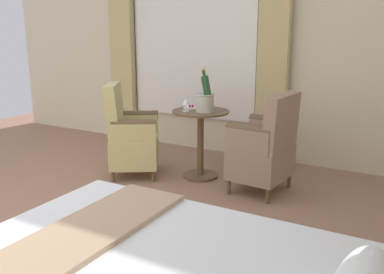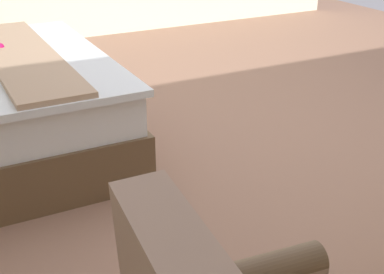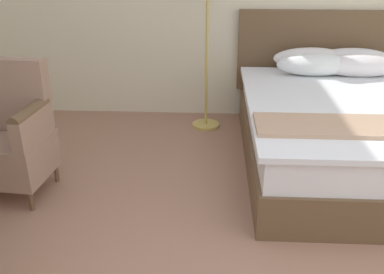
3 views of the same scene
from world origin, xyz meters
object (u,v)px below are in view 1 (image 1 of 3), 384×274
snack_plate (191,108)px  side_table_round (200,138)px  armchair_by_window (265,148)px  champagne_bucket (205,99)px  wine_glass_near_bucket (209,100)px  armchair_facing_bed (130,137)px  wine_glass_near_edge (185,103)px

snack_plate → side_table_round: bearing=65.9°
armchair_by_window → champagne_bucket: bearing=-93.2°
wine_glass_near_bucket → armchair_facing_bed: (0.47, -0.73, -0.40)m
wine_glass_near_bucket → wine_glass_near_edge: wine_glass_near_edge is taller
wine_glass_near_edge → armchair_by_window: bearing=92.4°
champagne_bucket → armchair_by_window: (0.04, 0.69, -0.42)m
wine_glass_near_edge → snack_plate: 0.20m
side_table_round → armchair_by_window: 0.76m
side_table_round → champagne_bucket: 0.44m
champagne_bucket → armchair_facing_bed: size_ratio=0.45×
wine_glass_near_bucket → snack_plate: 0.21m
armchair_by_window → armchair_facing_bed: (0.23, -1.47, -0.02)m
wine_glass_near_edge → armchair_facing_bed: 0.74m
wine_glass_near_edge → snack_plate: bearing=-170.1°
champagne_bucket → snack_plate: bearing=-114.7°
wine_glass_near_bucket → champagne_bucket: bearing=14.4°
snack_plate → armchair_by_window: size_ratio=0.18×
snack_plate → armchair_by_window: (0.14, 0.91, -0.29)m
champagne_bucket → snack_plate: 0.27m
snack_plate → wine_glass_near_bucket: bearing=119.1°
wine_glass_near_bucket → wine_glass_near_edge: bearing=-27.4°
armchair_facing_bed → side_table_round: bearing=113.1°
side_table_round → armchair_by_window: size_ratio=0.74×
champagne_bucket → snack_plate: (-0.10, -0.22, -0.12)m
wine_glass_near_edge → armchair_facing_bed: size_ratio=0.13×
wine_glass_near_edge → side_table_round: bearing=132.1°
side_table_round → champagne_bucket: bearing=64.1°
champagne_bucket → wine_glass_near_bucket: champagne_bucket is taller
snack_plate → armchair_facing_bed: bearing=-56.4°
side_table_round → armchair_facing_bed: armchair_facing_bed is taller
snack_plate → armchair_facing_bed: armchair_facing_bed is taller
armchair_facing_bed → wine_glass_near_edge: bearing=108.2°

